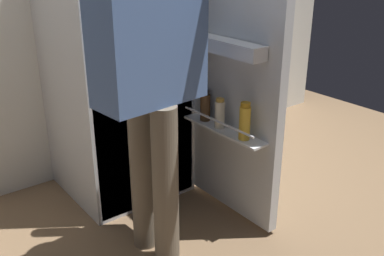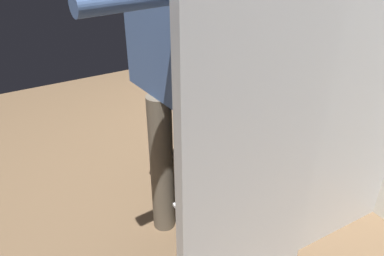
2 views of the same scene
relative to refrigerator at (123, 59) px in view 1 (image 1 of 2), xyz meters
The scene contains 3 objects.
ground_plane 0.98m from the refrigerator, 93.04° to the right, with size 5.09×5.09×0.00m, color brown.
refrigerator is the anchor object (origin of this frame).
person 0.69m from the refrigerator, 108.65° to the right, with size 0.60×0.76×1.59m.
Camera 1 is at (-1.17, -1.68, 1.43)m, focal length 41.49 mm.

